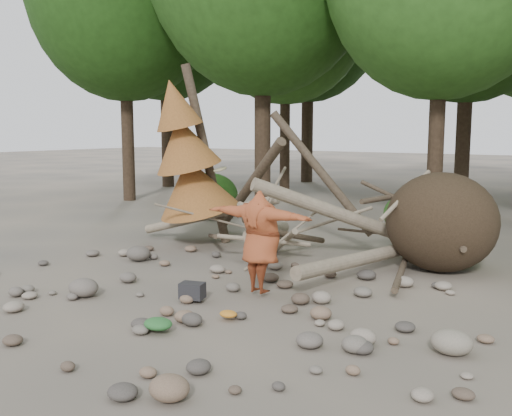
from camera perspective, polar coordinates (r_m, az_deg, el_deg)
The scene contains 13 objects.
ground at distance 9.43m, azimuth -5.49°, elevation -9.47°, with size 120.00×120.00×0.00m, color #514C44.
deadfall_pile at distance 11.94m, azimuth 15.26°, elevation -1.35°, with size 8.55×5.24×3.30m.
dead_conifer at distance 13.61m, azimuth -6.82°, elevation 4.89°, with size 2.06×2.16×4.35m.
bush_left at distance 18.18m, azimuth -4.63°, elevation 1.26°, with size 1.80×1.80×1.44m, color #1E4612.
bush_mid at distance 15.72m, azimuth 15.14°, elevation -0.62°, with size 1.40×1.40×1.12m, color #285919.
frisbee_thrower at distance 9.54m, azimuth 0.45°, elevation -3.38°, with size 2.48×1.07×2.05m.
backpack at distance 9.49m, azimuth -6.39°, elevation -8.56°, with size 0.39×0.26×0.26m, color black.
cloth_green at distance 8.20m, azimuth -9.76°, elevation -11.67°, with size 0.43×0.35×0.16m, color #255E2A.
cloth_orange at distance 8.59m, azimuth -2.79°, elevation -10.85°, with size 0.28×0.23×0.10m, color #B9721F.
boulder_front_left at distance 10.14m, azimuth -16.87°, elevation -7.63°, with size 0.52×0.47×0.31m, color #665D55.
boulder_front_right at distance 6.29m, azimuth -8.67°, elevation -17.36°, with size 0.45×0.40×0.27m, color brown.
boulder_mid_right at distance 7.75m, azimuth 18.98°, elevation -12.57°, with size 0.52×0.47×0.31m, color gray.
boulder_mid_left at distance 12.54m, azimuth -11.68°, elevation -4.47°, with size 0.54×0.49×0.32m, color #575049.
Camera 1 is at (5.72, -6.96, 2.81)m, focal length 40.00 mm.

